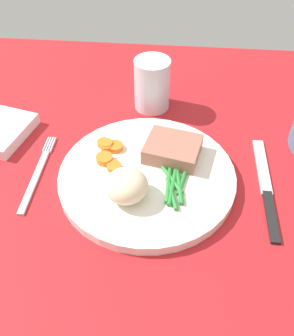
# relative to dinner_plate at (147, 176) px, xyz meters

# --- Properties ---
(dining_table) EXTENTS (1.20, 0.90, 0.02)m
(dining_table) POSITION_rel_dinner_plate_xyz_m (-0.03, -0.01, -0.02)
(dining_table) COLOR red
(dining_table) RESTS_ON ground
(dinner_plate) EXTENTS (0.27, 0.27, 0.02)m
(dinner_plate) POSITION_rel_dinner_plate_xyz_m (0.00, 0.00, 0.00)
(dinner_plate) COLOR white
(dinner_plate) RESTS_ON dining_table
(meat_portion) EXTENTS (0.10, 0.09, 0.03)m
(meat_portion) POSITION_rel_dinner_plate_xyz_m (0.04, 0.04, 0.02)
(meat_portion) COLOR #A86B56
(meat_portion) RESTS_ON dinner_plate
(mashed_potatoes) EXTENTS (0.06, 0.06, 0.04)m
(mashed_potatoes) POSITION_rel_dinner_plate_xyz_m (-0.02, -0.05, 0.03)
(mashed_potatoes) COLOR beige
(mashed_potatoes) RESTS_ON dinner_plate
(carrot_slices) EXTENTS (0.05, 0.07, 0.01)m
(carrot_slices) POSITION_rel_dinner_plate_xyz_m (-0.06, 0.04, 0.01)
(carrot_slices) COLOR orange
(carrot_slices) RESTS_ON dinner_plate
(green_beans) EXTENTS (0.04, 0.09, 0.01)m
(green_beans) POSITION_rel_dinner_plate_xyz_m (0.04, -0.02, 0.01)
(green_beans) COLOR #2D8C38
(green_beans) RESTS_ON dinner_plate
(fork) EXTENTS (0.01, 0.17, 0.00)m
(fork) POSITION_rel_dinner_plate_xyz_m (-0.17, -0.00, -0.01)
(fork) COLOR silver
(fork) RESTS_ON dining_table
(knife) EXTENTS (0.02, 0.20, 0.01)m
(knife) POSITION_rel_dinner_plate_xyz_m (0.18, -0.00, -0.01)
(knife) COLOR black
(knife) RESTS_ON dining_table
(water_glass) EXTENTS (0.07, 0.07, 0.09)m
(water_glass) POSITION_rel_dinner_plate_xyz_m (-0.01, 0.19, 0.03)
(water_glass) COLOR silver
(water_glass) RESTS_ON dining_table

